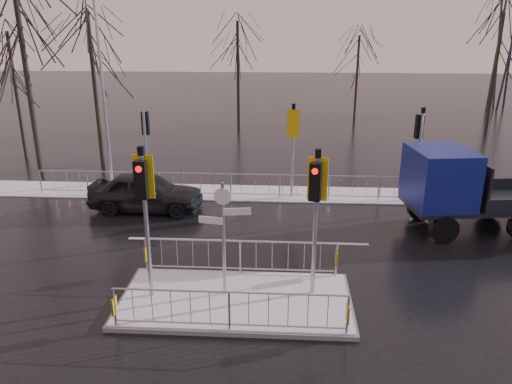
# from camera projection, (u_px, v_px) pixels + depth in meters

# --- Properties ---
(ground) EXTENTS (120.00, 120.00, 0.00)m
(ground) POSITION_uv_depth(u_px,v_px,m) (236.00, 303.00, 12.98)
(ground) COLOR black
(ground) RESTS_ON ground
(snow_verge) EXTENTS (30.00, 2.00, 0.04)m
(snow_verge) POSITION_uv_depth(u_px,v_px,m) (256.00, 193.00, 21.08)
(snow_verge) COLOR white
(snow_verge) RESTS_ON ground
(lane_markings) EXTENTS (8.00, 11.38, 0.01)m
(lane_markings) POSITION_uv_depth(u_px,v_px,m) (234.00, 309.00, 12.66)
(lane_markings) COLOR silver
(lane_markings) RESTS_ON ground
(traffic_island) EXTENTS (6.00, 3.04, 4.15)m
(traffic_island) POSITION_uv_depth(u_px,v_px,m) (235.00, 289.00, 12.86)
(traffic_island) COLOR slate
(traffic_island) RESTS_ON ground
(far_kerb_fixtures) EXTENTS (18.00, 0.65, 3.83)m
(far_kerb_fixtures) POSITION_uv_depth(u_px,v_px,m) (262.00, 174.00, 20.26)
(far_kerb_fixtures) COLOR #9CA0AA
(far_kerb_fixtures) RESTS_ON ground
(car_far_lane) EXTENTS (4.39, 1.94, 1.47)m
(car_far_lane) POSITION_uv_depth(u_px,v_px,m) (146.00, 192.00, 19.06)
(car_far_lane) COLOR black
(car_far_lane) RESTS_ON ground
(flatbed_truck) EXTENTS (6.53, 3.09, 2.91)m
(flatbed_truck) POSITION_uv_depth(u_px,v_px,m) (464.00, 188.00, 16.98)
(flatbed_truck) COLOR black
(flatbed_truck) RESTS_ON ground
(tree_near_a) EXTENTS (4.75, 4.75, 8.97)m
(tree_near_a) POSITION_uv_depth(u_px,v_px,m) (22.00, 40.00, 21.96)
(tree_near_a) COLOR black
(tree_near_a) RESTS_ON ground
(tree_near_b) EXTENTS (4.00, 4.00, 7.55)m
(tree_near_b) POSITION_uv_depth(u_px,v_px,m) (92.00, 60.00, 23.54)
(tree_near_b) COLOR black
(tree_near_b) RESTS_ON ground
(tree_near_c) EXTENTS (3.50, 3.50, 6.61)m
(tree_near_c) POSITION_uv_depth(u_px,v_px,m) (13.00, 72.00, 24.96)
(tree_near_c) COLOR black
(tree_near_c) RESTS_ON ground
(tree_far_a) EXTENTS (3.75, 3.75, 7.08)m
(tree_far_a) POSITION_uv_depth(u_px,v_px,m) (238.00, 55.00, 32.26)
(tree_far_a) COLOR black
(tree_far_a) RESTS_ON ground
(tree_far_b) EXTENTS (3.25, 3.25, 6.14)m
(tree_far_b) POSITION_uv_depth(u_px,v_px,m) (358.00, 63.00, 33.89)
(tree_far_b) COLOR black
(tree_far_b) RESTS_ON ground
(tree_far_c) EXTENTS (4.00, 4.00, 7.55)m
(tree_far_c) POSITION_uv_depth(u_px,v_px,m) (498.00, 51.00, 30.29)
(tree_far_c) COLOR black
(tree_far_c) RESTS_ON ground
(street_lamp_left) EXTENTS (1.25, 0.18, 8.20)m
(street_lamp_left) POSITION_uv_depth(u_px,v_px,m) (104.00, 82.00, 20.84)
(street_lamp_left) COLOR #9CA0AA
(street_lamp_left) RESTS_ON ground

